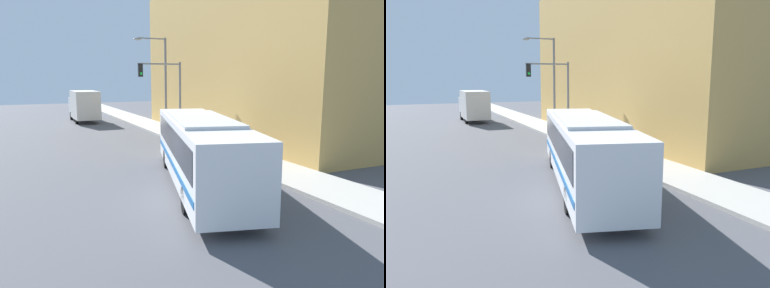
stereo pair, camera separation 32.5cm
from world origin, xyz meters
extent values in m
plane|color=#515156|center=(0.00, 0.00, 0.00)|extent=(120.00, 120.00, 0.00)
cube|color=#B7B2A8|center=(6.00, 20.00, 0.08)|extent=(3.00, 70.00, 0.16)
cube|color=tan|center=(10.50, 13.68, 6.27)|extent=(6.00, 25.37, 12.53)
cube|color=white|center=(1.34, 1.64, 1.66)|extent=(5.48, 12.00, 2.51)
cube|color=black|center=(1.34, 1.64, 2.11)|extent=(5.28, 11.11, 1.05)
cube|color=#19599E|center=(1.34, 1.64, 1.10)|extent=(5.40, 11.56, 0.24)
cube|color=silver|center=(1.34, 1.64, 2.96)|extent=(3.90, 6.84, 0.16)
cylinder|color=black|center=(3.36, 4.87, 0.47)|extent=(0.52, 0.99, 0.95)
cylinder|color=black|center=(1.25, 5.45, 0.47)|extent=(0.52, 0.99, 0.95)
cylinder|color=black|center=(1.54, -1.77, 0.47)|extent=(0.52, 0.99, 0.95)
cylinder|color=black|center=(-0.57, -1.19, 0.47)|extent=(0.52, 0.99, 0.95)
cube|color=silver|center=(0.68, 27.97, 1.88)|extent=(2.40, 5.04, 2.86)
cube|color=silver|center=(0.68, 31.47, 1.47)|extent=(2.28, 1.96, 2.03)
cylinder|color=black|center=(-0.37, 31.12, 0.45)|extent=(0.25, 0.90, 0.90)
cylinder|color=black|center=(-0.37, 27.02, 0.45)|extent=(0.25, 0.90, 0.90)
cylinder|color=red|center=(5.10, 5.74, 0.46)|extent=(0.27, 0.27, 0.59)
sphere|color=red|center=(5.10, 5.74, 0.83)|extent=(0.26, 0.26, 0.26)
cylinder|color=red|center=(5.10, 5.59, 0.49)|extent=(0.12, 0.16, 0.12)
cylinder|color=slate|center=(5.25, 13.05, 2.98)|extent=(0.16, 0.16, 5.63)
cylinder|color=slate|center=(3.65, 13.05, 5.64)|extent=(3.20, 0.11, 0.11)
cube|color=black|center=(2.25, 13.05, 5.19)|extent=(0.30, 0.24, 0.90)
sphere|color=#19D83F|center=(2.25, 12.91, 4.96)|extent=(0.18, 0.18, 0.18)
cylinder|color=slate|center=(5.10, 8.40, 0.69)|extent=(0.06, 0.06, 1.04)
cylinder|color=#4C4C51|center=(5.10, 8.40, 1.32)|extent=(0.14, 0.14, 0.22)
cylinder|color=slate|center=(5.35, 16.27, 3.99)|extent=(0.18, 0.18, 7.64)
cylinder|color=slate|center=(4.20, 16.27, 7.71)|extent=(2.29, 0.11, 0.11)
ellipsoid|color=gray|center=(3.06, 16.27, 7.63)|extent=(0.56, 0.28, 0.20)
cylinder|color=#23283D|center=(5.86, 6.98, 0.58)|extent=(0.28, 0.28, 0.84)
cylinder|color=#2659A5|center=(5.86, 6.98, 1.35)|extent=(0.34, 0.34, 0.70)
sphere|color=tan|center=(5.86, 6.98, 1.81)|extent=(0.23, 0.23, 0.23)
camera|label=1|loc=(-5.59, -12.57, 4.67)|focal=35.00mm
camera|label=2|loc=(-5.30, -12.70, 4.67)|focal=35.00mm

